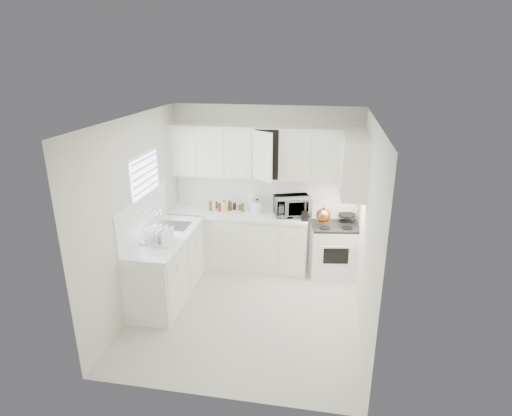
% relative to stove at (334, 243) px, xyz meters
% --- Properties ---
extents(floor, '(3.20, 3.20, 0.00)m').
position_rel_stove_xyz_m(floor, '(-1.14, -1.27, -0.54)').
color(floor, beige).
rests_on(floor, ground).
extents(ceiling, '(3.20, 3.20, 0.00)m').
position_rel_stove_xyz_m(ceiling, '(-1.14, -1.27, 2.06)').
color(ceiling, white).
rests_on(ceiling, ground).
extents(wall_back, '(3.00, 0.00, 3.00)m').
position_rel_stove_xyz_m(wall_back, '(-1.14, 0.33, 0.76)').
color(wall_back, silver).
rests_on(wall_back, ground).
extents(wall_front, '(3.00, 0.00, 3.00)m').
position_rel_stove_xyz_m(wall_front, '(-1.14, -2.87, 0.76)').
color(wall_front, silver).
rests_on(wall_front, ground).
extents(wall_left, '(0.00, 3.20, 3.20)m').
position_rel_stove_xyz_m(wall_left, '(-2.64, -1.27, 0.76)').
color(wall_left, silver).
rests_on(wall_left, ground).
extents(wall_right, '(0.00, 3.20, 3.20)m').
position_rel_stove_xyz_m(wall_right, '(0.36, -1.27, 0.76)').
color(wall_right, silver).
rests_on(wall_right, ground).
extents(window_blinds, '(0.06, 0.96, 1.06)m').
position_rel_stove_xyz_m(window_blinds, '(-2.62, -0.92, 1.01)').
color(window_blinds, white).
rests_on(window_blinds, wall_left).
extents(lower_cabinets_back, '(2.22, 0.60, 0.90)m').
position_rel_stove_xyz_m(lower_cabinets_back, '(-1.53, 0.03, -0.09)').
color(lower_cabinets_back, silver).
rests_on(lower_cabinets_back, floor).
extents(lower_cabinets_left, '(0.60, 1.60, 0.90)m').
position_rel_stove_xyz_m(lower_cabinets_left, '(-2.34, -1.07, -0.09)').
color(lower_cabinets_left, silver).
rests_on(lower_cabinets_left, floor).
extents(countertop_back, '(2.24, 0.64, 0.05)m').
position_rel_stove_xyz_m(countertop_back, '(-1.53, 0.02, 0.39)').
color(countertop_back, white).
rests_on(countertop_back, lower_cabinets_back).
extents(countertop_left, '(0.64, 1.62, 0.05)m').
position_rel_stove_xyz_m(countertop_left, '(-2.33, -1.07, 0.39)').
color(countertop_left, white).
rests_on(countertop_left, lower_cabinets_left).
extents(backsplash_back, '(2.98, 0.02, 0.55)m').
position_rel_stove_xyz_m(backsplash_back, '(-1.14, 0.32, 0.69)').
color(backsplash_back, white).
rests_on(backsplash_back, wall_back).
extents(backsplash_left, '(0.02, 1.60, 0.55)m').
position_rel_stove_xyz_m(backsplash_left, '(-2.63, -1.07, 0.69)').
color(backsplash_left, white).
rests_on(backsplash_left, wall_left).
extents(upper_cabinets_back, '(3.00, 0.33, 0.80)m').
position_rel_stove_xyz_m(upper_cabinets_back, '(-1.14, 0.16, 0.96)').
color(upper_cabinets_back, silver).
rests_on(upper_cabinets_back, wall_back).
extents(upper_cabinets_right, '(0.33, 0.90, 0.80)m').
position_rel_stove_xyz_m(upper_cabinets_right, '(0.20, -0.45, 0.96)').
color(upper_cabinets_right, silver).
rests_on(upper_cabinets_right, wall_right).
extents(sink, '(0.42, 0.38, 0.30)m').
position_rel_stove_xyz_m(sink, '(-2.33, -0.72, 0.53)').
color(sink, gray).
rests_on(sink, countertop_left).
extents(stove, '(0.78, 0.67, 1.08)m').
position_rel_stove_xyz_m(stove, '(0.00, 0.00, 0.00)').
color(stove, white).
rests_on(stove, floor).
extents(tea_kettle, '(0.29, 0.25, 0.24)m').
position_rel_stove_xyz_m(tea_kettle, '(-0.18, -0.16, 0.52)').
color(tea_kettle, '#9D622A').
rests_on(tea_kettle, stove).
extents(frying_pan, '(0.39, 0.51, 0.04)m').
position_rel_stove_xyz_m(frying_pan, '(0.18, 0.16, 0.43)').
color(frying_pan, black).
rests_on(frying_pan, stove).
extents(microwave, '(0.61, 0.46, 0.37)m').
position_rel_stove_xyz_m(microwave, '(-0.67, 0.04, 0.59)').
color(microwave, gray).
rests_on(microwave, countertop_back).
extents(rice_cooker, '(0.25, 0.25, 0.22)m').
position_rel_stove_xyz_m(rice_cooker, '(-1.23, 0.07, 0.52)').
color(rice_cooker, white).
rests_on(rice_cooker, countertop_back).
extents(paper_towel, '(0.12, 0.12, 0.27)m').
position_rel_stove_xyz_m(paper_towel, '(-1.33, 0.16, 0.55)').
color(paper_towel, white).
rests_on(paper_towel, countertop_back).
extents(utensil_crock, '(0.13, 0.13, 0.35)m').
position_rel_stove_xyz_m(utensil_crock, '(-0.46, -0.18, 0.58)').
color(utensil_crock, black).
rests_on(utensil_crock, countertop_back).
extents(dish_rack, '(0.48, 0.39, 0.24)m').
position_rel_stove_xyz_m(dish_rack, '(-2.32, -1.32, 0.53)').
color(dish_rack, white).
rests_on(dish_rack, countertop_left).
extents(spice_left_0, '(0.06, 0.06, 0.13)m').
position_rel_stove_xyz_m(spice_left_0, '(-1.99, 0.15, 0.48)').
color(spice_left_0, brown).
rests_on(spice_left_0, countertop_back).
extents(spice_left_1, '(0.06, 0.06, 0.13)m').
position_rel_stove_xyz_m(spice_left_1, '(-1.91, 0.06, 0.48)').
color(spice_left_1, '#316923').
rests_on(spice_left_1, countertop_back).
extents(spice_left_2, '(0.06, 0.06, 0.13)m').
position_rel_stove_xyz_m(spice_left_2, '(-1.84, 0.15, 0.48)').
color(spice_left_2, red).
rests_on(spice_left_2, countertop_back).
extents(spice_left_3, '(0.06, 0.06, 0.13)m').
position_rel_stove_xyz_m(spice_left_3, '(-1.76, 0.06, 0.48)').
color(spice_left_3, yellow).
rests_on(spice_left_3, countertop_back).
extents(spice_left_4, '(0.06, 0.06, 0.13)m').
position_rel_stove_xyz_m(spice_left_4, '(-1.69, 0.15, 0.48)').
color(spice_left_4, '#4C2615').
rests_on(spice_left_4, countertop_back).
extents(spice_left_5, '(0.06, 0.06, 0.13)m').
position_rel_stove_xyz_m(spice_left_5, '(-1.61, 0.06, 0.48)').
color(spice_left_5, black).
rests_on(spice_left_5, countertop_back).
extents(spice_left_6, '(0.06, 0.06, 0.13)m').
position_rel_stove_xyz_m(spice_left_6, '(-1.54, 0.15, 0.48)').
color(spice_left_6, brown).
rests_on(spice_left_6, countertop_back).
extents(spice_left_7, '(0.06, 0.06, 0.13)m').
position_rel_stove_xyz_m(spice_left_7, '(-1.46, 0.06, 0.48)').
color(spice_left_7, '#316923').
rests_on(spice_left_7, countertop_back).
extents(sauce_right_0, '(0.06, 0.06, 0.19)m').
position_rel_stove_xyz_m(sauce_right_0, '(-0.56, 0.19, 0.51)').
color(sauce_right_0, red).
rests_on(sauce_right_0, countertop_back).
extents(sauce_right_1, '(0.06, 0.06, 0.19)m').
position_rel_stove_xyz_m(sauce_right_1, '(-0.50, 0.13, 0.51)').
color(sauce_right_1, yellow).
rests_on(sauce_right_1, countertop_back).
extents(sauce_right_2, '(0.06, 0.06, 0.19)m').
position_rel_stove_xyz_m(sauce_right_2, '(-0.45, 0.19, 0.51)').
color(sauce_right_2, '#4C2615').
rests_on(sauce_right_2, countertop_back).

